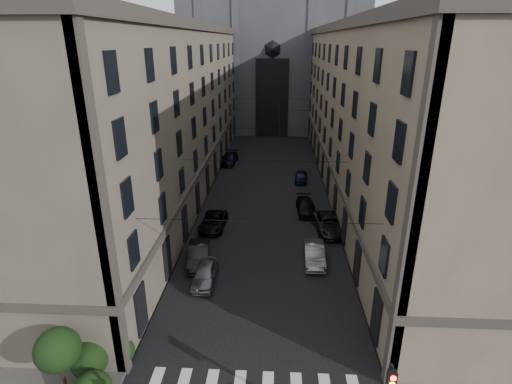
% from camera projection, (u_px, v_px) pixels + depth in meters
% --- Properties ---
extents(sidewalk_left, '(7.00, 80.00, 0.15)m').
position_uv_depth(sidewalk_left, '(184.00, 185.00, 49.86)').
color(sidewalk_left, '#383533').
rests_on(sidewalk_left, ground).
extents(sidewalk_right, '(7.00, 80.00, 0.15)m').
position_uv_depth(sidewalk_right, '(353.00, 188.00, 48.83)').
color(sidewalk_right, '#383533').
rests_on(sidewalk_right, ground).
extents(building_left, '(13.60, 60.60, 18.85)m').
position_uv_depth(building_left, '(154.00, 110.00, 46.69)').
color(building_left, '#504A3E').
rests_on(building_left, ground).
extents(building_right, '(13.60, 60.60, 18.85)m').
position_uv_depth(building_right, '(387.00, 112.00, 45.39)').
color(building_right, brown).
rests_on(building_right, ground).
extents(gothic_tower, '(35.00, 23.00, 58.00)m').
position_uv_depth(gothic_tower, '(274.00, 36.00, 79.37)').
color(gothic_tower, '#2D2D33').
rests_on(gothic_tower, ground).
extents(shrub_cluster, '(3.90, 4.40, 3.90)m').
position_uv_depth(shrub_cluster, '(82.00, 361.00, 20.24)').
color(shrub_cluster, black).
rests_on(shrub_cluster, sidewalk_left).
extents(tram_wires, '(14.00, 60.00, 0.43)m').
position_uv_depth(tram_wires, '(268.00, 130.00, 46.44)').
color(tram_wires, black).
rests_on(tram_wires, ground).
extents(car_left_near, '(1.71, 4.21, 1.43)m').
position_uv_depth(car_left_near, '(205.00, 274.00, 29.76)').
color(car_left_near, slate).
rests_on(car_left_near, ground).
extents(car_left_midnear, '(2.24, 4.84, 1.54)m').
position_uv_depth(car_left_midnear, '(199.00, 254.00, 32.33)').
color(car_left_midnear, black).
rests_on(car_left_midnear, ground).
extents(car_left_midfar, '(2.44, 4.95, 1.35)m').
position_uv_depth(car_left_midfar, '(213.00, 222.00, 38.39)').
color(car_left_midfar, black).
rests_on(car_left_midfar, ground).
extents(car_left_far, '(2.66, 5.41, 1.51)m').
position_uv_depth(car_left_far, '(229.00, 159.00, 58.53)').
color(car_left_far, black).
rests_on(car_left_far, ground).
extents(car_right_near, '(1.63, 4.55, 1.49)m').
position_uv_depth(car_right_near, '(314.00, 254.00, 32.50)').
color(car_right_near, slate).
rests_on(car_right_near, ground).
extents(car_right_midnear, '(3.16, 5.68, 1.50)m').
position_uv_depth(car_right_midnear, '(329.00, 224.00, 37.74)').
color(car_right_midnear, black).
rests_on(car_right_midnear, ground).
extents(car_right_midfar, '(2.15, 4.75, 1.35)m').
position_uv_depth(car_right_midfar, '(306.00, 207.00, 41.86)').
color(car_right_midfar, black).
rests_on(car_right_midfar, ground).
extents(car_right_far, '(1.86, 3.93, 1.30)m').
position_uv_depth(car_right_far, '(301.00, 177.00, 51.11)').
color(car_right_far, black).
rests_on(car_right_far, ground).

